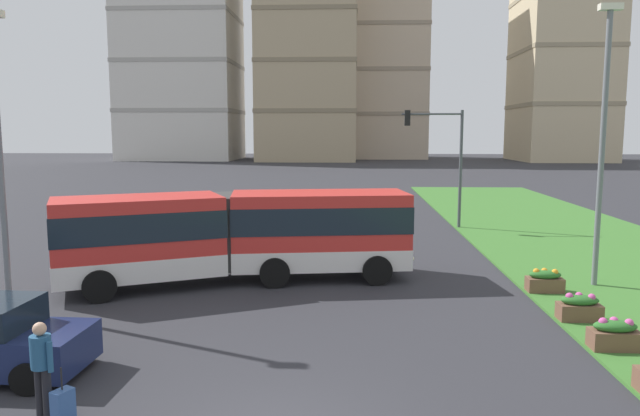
{
  "coord_description": "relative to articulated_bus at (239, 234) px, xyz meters",
  "views": [
    {
      "loc": [
        1.22,
        -9.2,
        5.07
      ],
      "look_at": [
        0.06,
        13.08,
        2.2
      ],
      "focal_mm": 33.23,
      "sensor_mm": 36.0,
      "label": 1
    }
  ],
  "objects": [
    {
      "name": "flower_planter_3",
      "position": [
        9.89,
        -1.0,
        -1.23
      ],
      "size": [
        1.1,
        0.56,
        0.74
      ],
      "color": "brown",
      "rests_on": "grass_median"
    },
    {
      "name": "rolling_suitcase",
      "position": [
        -1.26,
        -9.89,
        -1.34
      ],
      "size": [
        0.37,
        0.43,
        0.97
      ],
      "color": "#335693",
      "rests_on": "ground"
    },
    {
      "name": "streetlight_median",
      "position": [
        11.79,
        -0.07,
        3.3
      ],
      "size": [
        0.7,
        0.28,
        9.03
      ],
      "color": "slate",
      "rests_on": "ground"
    },
    {
      "name": "articulated_bus",
      "position": [
        0.0,
        0.0,
        0.0
      ],
      "size": [
        11.92,
        5.75,
        3.0
      ],
      "color": "red",
      "rests_on": "ground"
    },
    {
      "name": "flower_planter_2",
      "position": [
        9.89,
        -3.85,
        -1.23
      ],
      "size": [
        1.1,
        0.56,
        0.74
      ],
      "color": "brown",
      "rests_on": "grass_median"
    },
    {
      "name": "apartment_tower_centre",
      "position": [
        9.55,
        97.72,
        18.54
      ],
      "size": [
        17.06,
        15.21,
        40.35
      ],
      "color": "#C6B299",
      "rests_on": "ground"
    },
    {
      "name": "apartment_tower_eastcentre",
      "position": [
        40.53,
        88.05,
        21.6
      ],
      "size": [
        14.86,
        17.76,
        46.47
      ],
      "color": "beige",
      "rests_on": "ground"
    },
    {
      "name": "apartment_tower_westcentre",
      "position": [
        -3.95,
        87.64,
        19.02
      ],
      "size": [
        17.25,
        17.3,
        41.3
      ],
      "color": "tan",
      "rests_on": "ground"
    },
    {
      "name": "traffic_light_far_right",
      "position": [
        8.52,
        11.7,
        2.55
      ],
      "size": [
        3.19,
        0.28,
        6.19
      ],
      "color": "#474C51",
      "rests_on": "ground"
    },
    {
      "name": "apartment_tower_west",
      "position": [
        -27.45,
        89.93,
        19.57
      ],
      "size": [
        20.53,
        16.83,
        42.4
      ],
      "color": "silver",
      "rests_on": "ground"
    },
    {
      "name": "pedestrian_crossing",
      "position": [
        -1.71,
        -9.69,
        -0.65
      ],
      "size": [
        0.53,
        0.36,
        1.74
      ],
      "color": "black",
      "rests_on": "ground"
    },
    {
      "name": "car_maroon_sedan",
      "position": [
        -3.49,
        7.75,
        -0.9
      ],
      "size": [
        4.54,
        2.32,
        1.58
      ],
      "color": "maroon",
      "rests_on": "ground"
    },
    {
      "name": "flower_planter_1",
      "position": [
        9.89,
        -5.97,
        -1.23
      ],
      "size": [
        1.1,
        0.56,
        0.74
      ],
      "color": "brown",
      "rests_on": "grass_median"
    }
  ]
}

